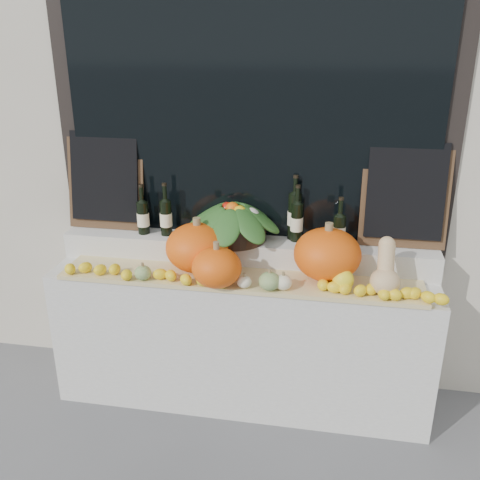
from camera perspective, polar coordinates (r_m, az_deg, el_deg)
name	(u,v)px	position (r m, az deg, el deg)	size (l,w,h in m)	color
storefront_facade	(262,29)	(3.63, 2.36, 21.61)	(7.00, 0.94, 4.50)	beige
display_sill	(242,336)	(3.43, 0.22, -10.16)	(2.30, 0.55, 0.88)	silver
rear_tier	(246,251)	(3.32, 0.68, -1.16)	(2.30, 0.25, 0.16)	silver
straw_bedding	(238,280)	(3.10, -0.16, -4.24)	(2.10, 0.32, 0.03)	tan
pumpkin_left	(198,247)	(3.15, -4.55, -0.79)	(0.38, 0.38, 0.29)	#FD5E0D
pumpkin_right	(327,254)	(3.08, 9.30, -1.50)	(0.38, 0.38, 0.30)	#FD5E0D
pumpkin_center	(217,267)	(2.96, -2.50, -2.94)	(0.28, 0.28, 0.22)	#FD5E0D
butternut_squash	(385,272)	(2.99, 15.25, -3.31)	(0.16, 0.22, 0.30)	#DAB380
decorative_gourds	(254,278)	(2.97, 1.49, -4.08)	(1.23, 0.19, 0.16)	#2A661E
lemon_heap	(235,281)	(2.99, -0.54, -4.39)	(2.20, 0.16, 0.06)	yellow
produce_bowl	(233,221)	(3.25, -0.79, 2.07)	(0.62, 0.62, 0.25)	black
wine_bottle_far_left	(143,217)	(3.40, -10.30, 2.42)	(0.08, 0.08, 0.32)	black
wine_bottle_near_left	(166,217)	(3.35, -7.90, 2.43)	(0.08, 0.08, 0.33)	black
wine_bottle_tall	(294,216)	(3.27, 5.82, 2.59)	(0.08, 0.08, 0.40)	black
wine_bottle_near_right	(297,221)	(3.24, 6.07, 1.99)	(0.08, 0.08, 0.35)	black
wine_bottle_far_right	(339,231)	(3.18, 10.51, 0.95)	(0.08, 0.08, 0.31)	black
chalkboard_left	(105,179)	(3.51, -14.20, 6.35)	(0.50, 0.13, 0.62)	#4C331E
chalkboard_right	(406,193)	(3.24, 17.24, 4.78)	(0.50, 0.13, 0.62)	#4C331E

